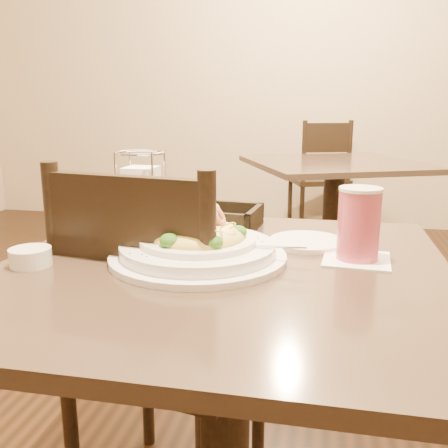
% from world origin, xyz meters
% --- Properties ---
extents(main_table, '(0.90, 0.90, 0.73)m').
position_xyz_m(main_table, '(0.00, 0.00, 0.50)').
color(main_table, black).
rests_on(main_table, ground).
extents(background_table, '(1.19, 1.19, 0.73)m').
position_xyz_m(background_table, '(0.25, 1.96, 0.50)').
color(background_table, black).
rests_on(background_table, ground).
extents(dining_chair_near, '(0.48, 0.48, 0.93)m').
position_xyz_m(dining_chair_near, '(-0.17, 0.11, 0.50)').
color(dining_chair_near, black).
rests_on(dining_chair_near, ground).
extents(dining_chair_far, '(0.53, 0.53, 0.93)m').
position_xyz_m(dining_chair_far, '(0.15, 3.09, 0.50)').
color(dining_chair_far, black).
rests_on(dining_chair_far, ground).
extents(pasta_bowl, '(0.41, 0.37, 0.12)m').
position_xyz_m(pasta_bowl, '(-0.06, 0.02, 0.77)').
color(pasta_bowl, white).
rests_on(pasta_bowl, main_table).
extents(drink_glass, '(0.14, 0.14, 0.15)m').
position_xyz_m(drink_glass, '(0.27, 0.09, 0.81)').
color(drink_glass, white).
rests_on(drink_glass, main_table).
extents(bread_basket, '(0.22, 0.18, 0.06)m').
position_xyz_m(bread_basket, '(-0.07, 0.31, 0.75)').
color(bread_basket, black).
rests_on(bread_basket, main_table).
extents(napkin_caddy, '(0.13, 0.13, 0.20)m').
position_xyz_m(napkin_caddy, '(-0.27, 0.27, 0.82)').
color(napkin_caddy, silver).
rests_on(napkin_caddy, main_table).
extents(side_plate, '(0.20, 0.20, 0.01)m').
position_xyz_m(side_plate, '(0.16, 0.19, 0.74)').
color(side_plate, white).
rests_on(side_plate, main_table).
extents(butter_ramekin, '(0.09, 0.09, 0.04)m').
position_xyz_m(butter_ramekin, '(-0.37, -0.08, 0.75)').
color(butter_ramekin, white).
rests_on(butter_ramekin, main_table).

